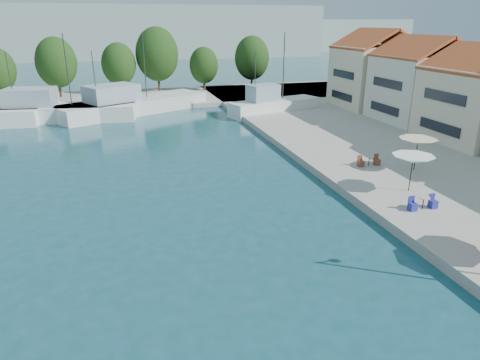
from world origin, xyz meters
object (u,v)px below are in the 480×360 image
object	(u,v)px
trawler_03	(131,105)
trawler_02	(53,111)
trawler_04	(273,106)
umbrella_cream	(418,142)
umbrella_white	(413,159)

from	to	relation	value
trawler_03	trawler_02	bearing A→B (deg)	162.40
trawler_02	trawler_04	size ratio (longest dim) A/B	1.49
trawler_02	umbrella_cream	distance (m)	40.26
trawler_03	umbrella_white	size ratio (longest dim) A/B	7.37
umbrella_white	umbrella_cream	distance (m)	4.60
trawler_02	umbrella_white	size ratio (longest dim) A/B	6.94
umbrella_white	trawler_03	bearing A→B (deg)	115.64
umbrella_white	trawler_02	bearing A→B (deg)	128.22
trawler_02	trawler_04	bearing A→B (deg)	-0.05
trawler_04	umbrella_white	distance (m)	28.47
umbrella_cream	trawler_04	bearing A→B (deg)	94.90
trawler_03	umbrella_white	distance (m)	37.65
trawler_02	umbrella_white	world-z (taller)	trawler_02
trawler_03	umbrella_white	bearing A→B (deg)	-93.35
trawler_02	umbrella_cream	bearing A→B (deg)	-37.34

